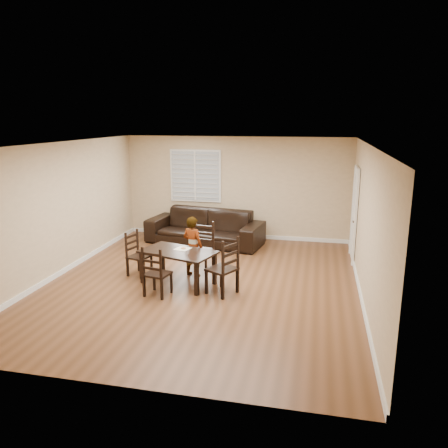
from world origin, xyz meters
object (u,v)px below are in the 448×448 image
(donut, at_px, (183,248))
(sofa, at_px, (205,227))
(dining_table, at_px, (178,255))
(chair_near, at_px, (203,248))
(chair_far, at_px, (154,275))
(child, at_px, (193,246))
(chair_left, at_px, (135,255))
(chair_right, at_px, (227,269))

(donut, bearing_deg, sofa, 95.89)
(dining_table, distance_m, chair_near, 0.93)
(chair_far, bearing_deg, child, -96.16)
(sofa, bearing_deg, child, -72.33)
(sofa, bearing_deg, chair_left, -99.36)
(chair_far, bearing_deg, chair_near, -95.67)
(chair_right, height_order, child, child)
(child, bearing_deg, chair_far, 93.04)
(donut, distance_m, sofa, 2.73)
(chair_right, height_order, sofa, chair_right)
(dining_table, distance_m, chair_right, 1.11)
(chair_near, height_order, chair_far, chair_near)
(child, height_order, sofa, child)
(dining_table, xyz_separation_m, child, (0.15, 0.49, 0.05))
(chair_right, height_order, donut, chair_right)
(donut, xyz_separation_m, sofa, (-0.28, 2.70, -0.26))
(child, bearing_deg, dining_table, 92.43)
(chair_far, height_order, donut, chair_far)
(child, height_order, donut, child)
(chair_near, relative_size, sofa, 0.36)
(chair_right, relative_size, donut, 11.80)
(child, distance_m, sofa, 2.39)
(chair_near, relative_size, chair_far, 1.12)
(chair_left, height_order, child, child)
(chair_near, relative_size, chair_right, 0.97)
(chair_near, height_order, sofa, chair_near)
(dining_table, xyz_separation_m, donut, (0.06, 0.15, 0.11))
(child, relative_size, donut, 13.58)
(chair_near, distance_m, donut, 0.80)
(chair_right, bearing_deg, chair_near, -119.46)
(chair_near, distance_m, child, 0.44)
(donut, height_order, sofa, sofa)
(chair_near, xyz_separation_m, chair_left, (-1.30, -0.57, -0.06))
(child, bearing_deg, chair_near, -84.93)
(chair_far, xyz_separation_m, sofa, (0.00, 3.58, 0.00))
(chair_near, xyz_separation_m, donut, (-0.19, -0.74, 0.21))
(dining_table, bearing_deg, donut, 83.66)
(chair_near, bearing_deg, dining_table, -97.32)
(donut, bearing_deg, chair_right, -26.91)
(dining_table, bearing_deg, sofa, 111.59)
(chair_near, xyz_separation_m, chair_far, (-0.47, -1.62, -0.05))
(chair_far, height_order, sofa, chair_far)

